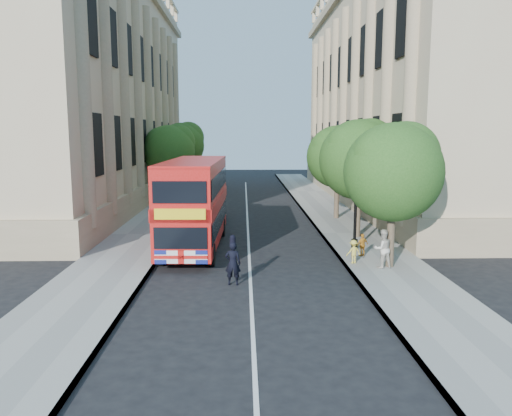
{
  "coord_description": "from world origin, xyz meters",
  "views": [
    {
      "loc": [
        -0.25,
        -16.95,
        5.59
      ],
      "look_at": [
        0.3,
        4.9,
        2.3
      ],
      "focal_mm": 35.0,
      "sensor_mm": 36.0,
      "label": 1
    }
  ],
  "objects": [
    {
      "name": "box_van",
      "position": [
        -2.65,
        14.32,
        1.27
      ],
      "size": [
        2.23,
        4.68,
        2.6
      ],
      "rotation": [
        0.0,
        0.0,
        -0.09
      ],
      "color": "black",
      "rests_on": "ground"
    },
    {
      "name": "lamp_post",
      "position": [
        5.0,
        6.0,
        2.51
      ],
      "size": [
        0.32,
        0.32,
        5.16
      ],
      "color": "black",
      "rests_on": "pavement_right"
    },
    {
      "name": "building_left",
      "position": [
        -13.8,
        24.0,
        9.0
      ],
      "size": [
        12.0,
        38.0,
        18.0
      ],
      "primitive_type": "cube",
      "color": "tan",
      "rests_on": "ground"
    },
    {
      "name": "double_decker_bus",
      "position": [
        -2.6,
        6.94,
        2.34
      ],
      "size": [
        2.72,
        9.24,
        4.23
      ],
      "rotation": [
        0.0,
        0.0,
        -0.03
      ],
      "color": "red",
      "rests_on": "ground"
    },
    {
      "name": "woman_pedestrian",
      "position": [
        5.43,
        2.78,
        0.92
      ],
      "size": [
        0.88,
        0.75,
        1.6
      ],
      "primitive_type": "imported",
      "rotation": [
        0.0,
        0.0,
        3.34
      ],
      "color": "beige",
      "rests_on": "pavement_right"
    },
    {
      "name": "tree_right_far",
      "position": [
        5.84,
        15.03,
        4.31
      ],
      "size": [
        4.0,
        4.0,
        6.15
      ],
      "color": "#473828",
      "rests_on": "ground"
    },
    {
      "name": "ground",
      "position": [
        0.0,
        0.0,
        0.0
      ],
      "size": [
        120.0,
        120.0,
        0.0
      ],
      "primitive_type": "plane",
      "color": "black",
      "rests_on": "ground"
    },
    {
      "name": "police_constable",
      "position": [
        -0.66,
        1.0,
        0.82
      ],
      "size": [
        0.63,
        0.44,
        1.63
      ],
      "primitive_type": "imported",
      "rotation": [
        0.0,
        0.0,
        3.06
      ],
      "color": "black",
      "rests_on": "ground"
    },
    {
      "name": "building_right",
      "position": [
        13.8,
        24.0,
        9.0
      ],
      "size": [
        12.0,
        38.0,
        18.0
      ],
      "primitive_type": "cube",
      "color": "tan",
      "rests_on": "ground"
    },
    {
      "name": "tree_right_mid",
      "position": [
        5.84,
        9.03,
        4.45
      ],
      "size": [
        4.2,
        4.2,
        6.37
      ],
      "color": "#473828",
      "rests_on": "ground"
    },
    {
      "name": "child_a",
      "position": [
        5.07,
        4.73,
        0.63
      ],
      "size": [
        0.65,
        0.48,
        1.02
      ],
      "primitive_type": "imported",
      "rotation": [
        0.0,
        0.0,
        3.57
      ],
      "color": "orange",
      "rests_on": "pavement_right"
    },
    {
      "name": "pavement_left",
      "position": [
        -5.75,
        10.0,
        0.06
      ],
      "size": [
        3.5,
        80.0,
        0.12
      ],
      "primitive_type": "cube",
      "color": "gray",
      "rests_on": "ground"
    },
    {
      "name": "tree_left_back",
      "position": [
        -5.96,
        30.03,
        4.71
      ],
      "size": [
        4.2,
        4.2,
        6.65
      ],
      "color": "#473828",
      "rests_on": "ground"
    },
    {
      "name": "pavement_right",
      "position": [
        5.75,
        10.0,
        0.06
      ],
      "size": [
        3.5,
        80.0,
        0.12
      ],
      "primitive_type": "cube",
      "color": "gray",
      "rests_on": "ground"
    },
    {
      "name": "tree_right_near",
      "position": [
        5.84,
        3.03,
        4.25
      ],
      "size": [
        4.0,
        4.0,
        6.08
      ],
      "color": "#473828",
      "rests_on": "ground"
    },
    {
      "name": "tree_left_far",
      "position": [
        -5.96,
        22.03,
        4.44
      ],
      "size": [
        4.0,
        4.0,
        6.3
      ],
      "color": "#473828",
      "rests_on": "ground"
    },
    {
      "name": "child_b",
      "position": [
        4.4,
        3.52,
        0.62
      ],
      "size": [
        0.73,
        0.55,
        1.01
      ],
      "primitive_type": "imported",
      "rotation": [
        0.0,
        0.0,
        3.45
      ],
      "color": "gold",
      "rests_on": "pavement_right"
    }
  ]
}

